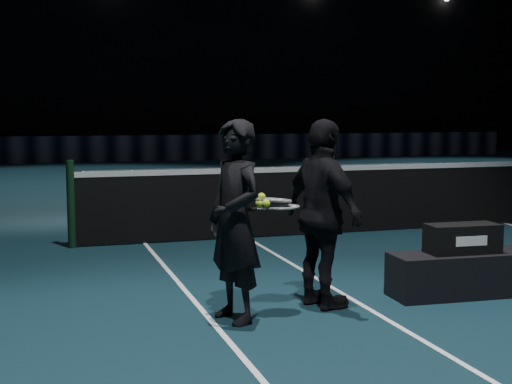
# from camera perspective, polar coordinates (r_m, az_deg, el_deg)

# --- Properties ---
(floor) EXTENTS (36.00, 36.00, 0.00)m
(floor) POSITION_cam_1_polar(r_m,az_deg,el_deg) (11.49, 19.34, -2.42)
(floor) COLOR #0C222D
(floor) RESTS_ON ground
(wall_back) EXTENTS (30.00, 0.00, 30.00)m
(wall_back) POSITION_cam_1_polar(r_m,az_deg,el_deg) (28.13, -3.28, 13.16)
(wall_back) COLOR black
(wall_back) RESTS_ON ground
(court_lines) EXTENTS (10.98, 23.78, 0.01)m
(court_lines) POSITION_cam_1_polar(r_m,az_deg,el_deg) (11.49, 19.34, -2.40)
(court_lines) COLOR white
(court_lines) RESTS_ON floor
(net_post_left) EXTENTS (0.10, 0.10, 1.10)m
(net_post_left) POSITION_cam_1_polar(r_m,az_deg,el_deg) (9.17, -14.58, -0.95)
(net_post_left) COLOR black
(net_post_left) RESTS_ON floor
(net_mesh) EXTENTS (12.80, 0.02, 0.86)m
(net_mesh) POSITION_cam_1_polar(r_m,az_deg,el_deg) (11.43, 19.42, -0.19)
(net_mesh) COLOR black
(net_mesh) RESTS_ON floor
(net_tape) EXTENTS (12.80, 0.03, 0.07)m
(net_tape) POSITION_cam_1_polar(r_m,az_deg,el_deg) (11.39, 19.51, 2.13)
(net_tape) COLOR white
(net_tape) RESTS_ON net_mesh
(sponsor_backdrop) EXTENTS (22.00, 0.15, 0.90)m
(sponsor_backdrop) POSITION_cam_1_polar(r_m,az_deg,el_deg) (25.55, -1.85, 3.62)
(sponsor_backdrop) COLOR black
(sponsor_backdrop) RESTS_ON floor
(player_bench) EXTENTS (1.36, 0.52, 0.40)m
(player_bench) POSITION_cam_1_polar(r_m,az_deg,el_deg) (6.89, 16.10, -6.33)
(player_bench) COLOR black
(player_bench) RESTS_ON floor
(racket_bag) EXTENTS (0.68, 0.32, 0.27)m
(racket_bag) POSITION_cam_1_polar(r_m,az_deg,el_deg) (6.83, 16.19, -3.59)
(racket_bag) COLOR black
(racket_bag) RESTS_ON player_bench
(bag_signature) EXTENTS (0.31, 0.02, 0.09)m
(bag_signature) POSITION_cam_1_polar(r_m,az_deg,el_deg) (6.71, 16.88, -3.78)
(bag_signature) COLOR white
(bag_signature) RESTS_ON racket_bag
(player_a) EXTENTS (0.56, 0.69, 1.64)m
(player_a) POSITION_cam_1_polar(r_m,az_deg,el_deg) (5.73, -1.69, -2.36)
(player_a) COLOR black
(player_a) RESTS_ON floor
(player_b) EXTENTS (0.64, 1.03, 1.64)m
(player_b) POSITION_cam_1_polar(r_m,az_deg,el_deg) (6.16, 5.40, -1.77)
(player_b) COLOR black
(player_b) RESTS_ON floor
(racket_lower) EXTENTS (0.71, 0.35, 0.03)m
(racket_lower) POSITION_cam_1_polar(r_m,az_deg,el_deg) (5.93, 2.19, -1.21)
(racket_lower) COLOR black
(racket_lower) RESTS_ON player_a
(racket_upper) EXTENTS (0.71, 0.39, 0.10)m
(racket_upper) POSITION_cam_1_polar(r_m,az_deg,el_deg) (5.93, 1.58, -0.65)
(racket_upper) COLOR black
(racket_upper) RESTS_ON player_b
(tennis_balls) EXTENTS (0.12, 0.10, 0.12)m
(tennis_balls) POSITION_cam_1_polar(r_m,az_deg,el_deg) (5.83, 0.52, -0.75)
(tennis_balls) COLOR #9DC129
(tennis_balls) RESTS_ON racket_upper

